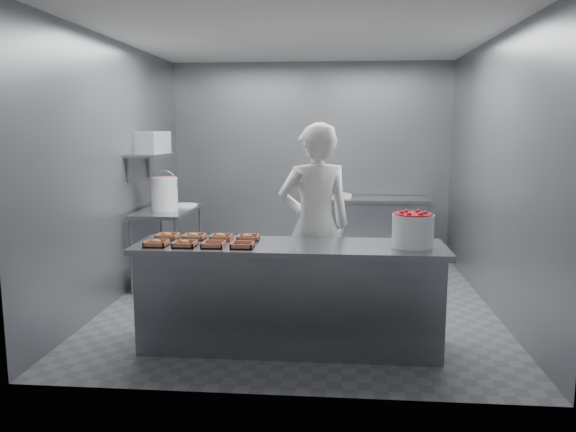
{
  "coord_description": "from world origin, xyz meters",
  "views": [
    {
      "loc": [
        0.39,
        -5.94,
        1.86
      ],
      "look_at": [
        -0.12,
        -0.2,
        0.96
      ],
      "focal_mm": 35.0,
      "sensor_mm": 36.0,
      "label": 1
    }
  ],
  "objects_px": {
    "back_counter": "(373,230)",
    "prep_table": "(168,234)",
    "service_counter": "(290,296)",
    "tray_5": "(194,236)",
    "tray_2": "(214,244)",
    "tray_3": "(242,245)",
    "worker": "(315,226)",
    "tray_4": "(167,236)",
    "tray_0": "(156,243)",
    "tray_6": "(221,237)",
    "appliance": "(152,142)",
    "strawberry_tub": "(413,229)",
    "glaze_bucket": "(164,193)",
    "tray_1": "(185,243)",
    "tray_7": "(248,237)"
  },
  "relations": [
    {
      "from": "back_counter",
      "to": "prep_table",
      "type": "bearing_deg",
      "value": -152.99
    },
    {
      "from": "service_counter",
      "to": "tray_5",
      "type": "distance_m",
      "value": 0.99
    },
    {
      "from": "tray_2",
      "to": "tray_5",
      "type": "height_order",
      "value": "tray_5"
    },
    {
      "from": "tray_5",
      "to": "tray_3",
      "type": "bearing_deg",
      "value": -32.76
    },
    {
      "from": "tray_3",
      "to": "worker",
      "type": "bearing_deg",
      "value": 53.39
    },
    {
      "from": "tray_4",
      "to": "tray_5",
      "type": "xyz_separation_m",
      "value": [
        0.24,
        0.0,
        0.0
      ]
    },
    {
      "from": "tray_0",
      "to": "tray_6",
      "type": "bearing_deg",
      "value": 32.93
    },
    {
      "from": "service_counter",
      "to": "tray_6",
      "type": "relative_size",
      "value": 13.88
    },
    {
      "from": "appliance",
      "to": "tray_4",
      "type": "bearing_deg",
      "value": -51.03
    },
    {
      "from": "service_counter",
      "to": "tray_2",
      "type": "distance_m",
      "value": 0.79
    },
    {
      "from": "service_counter",
      "to": "tray_3",
      "type": "bearing_deg",
      "value": -157.44
    },
    {
      "from": "tray_3",
      "to": "strawberry_tub",
      "type": "distance_m",
      "value": 1.4
    },
    {
      "from": "tray_0",
      "to": "tray_3",
      "type": "height_order",
      "value": "tray_0"
    },
    {
      "from": "tray_2",
      "to": "worker",
      "type": "height_order",
      "value": "worker"
    },
    {
      "from": "prep_table",
      "to": "tray_6",
      "type": "distance_m",
      "value": 2.1
    },
    {
      "from": "tray_4",
      "to": "glaze_bucket",
      "type": "distance_m",
      "value": 1.77
    },
    {
      "from": "appliance",
      "to": "back_counter",
      "type": "bearing_deg",
      "value": 42.35
    },
    {
      "from": "service_counter",
      "to": "prep_table",
      "type": "bearing_deg",
      "value": 130.24
    },
    {
      "from": "worker",
      "to": "glaze_bucket",
      "type": "height_order",
      "value": "worker"
    },
    {
      "from": "tray_6",
      "to": "glaze_bucket",
      "type": "bearing_deg",
      "value": 121.38
    },
    {
      "from": "back_counter",
      "to": "tray_5",
      "type": "relative_size",
      "value": 8.01
    },
    {
      "from": "prep_table",
      "to": "tray_4",
      "type": "height_order",
      "value": "tray_4"
    },
    {
      "from": "tray_1",
      "to": "tray_5",
      "type": "distance_m",
      "value": 0.31
    },
    {
      "from": "service_counter",
      "to": "tray_0",
      "type": "bearing_deg",
      "value": -171.94
    },
    {
      "from": "back_counter",
      "to": "tray_5",
      "type": "height_order",
      "value": "tray_5"
    },
    {
      "from": "tray_4",
      "to": "glaze_bucket",
      "type": "height_order",
      "value": "glaze_bucket"
    },
    {
      "from": "prep_table",
      "to": "tray_2",
      "type": "distance_m",
      "value": 2.37
    },
    {
      "from": "tray_0",
      "to": "worker",
      "type": "xyz_separation_m",
      "value": [
        1.28,
        0.76,
        0.03
      ]
    },
    {
      "from": "tray_2",
      "to": "tray_4",
      "type": "distance_m",
      "value": 0.57
    },
    {
      "from": "strawberry_tub",
      "to": "tray_3",
      "type": "bearing_deg",
      "value": -174.12
    },
    {
      "from": "strawberry_tub",
      "to": "prep_table",
      "type": "bearing_deg",
      "value": 143.6
    },
    {
      "from": "tray_2",
      "to": "tray_6",
      "type": "relative_size",
      "value": 1.0
    },
    {
      "from": "tray_3",
      "to": "tray_5",
      "type": "bearing_deg",
      "value": 147.24
    },
    {
      "from": "tray_5",
      "to": "tray_7",
      "type": "relative_size",
      "value": 1.0
    },
    {
      "from": "strawberry_tub",
      "to": "tray_6",
      "type": "bearing_deg",
      "value": 174.11
    },
    {
      "from": "glaze_bucket",
      "to": "worker",
      "type": "bearing_deg",
      "value": -33.99
    },
    {
      "from": "service_counter",
      "to": "tray_3",
      "type": "relative_size",
      "value": 13.88
    },
    {
      "from": "glaze_bucket",
      "to": "appliance",
      "type": "height_order",
      "value": "appliance"
    },
    {
      "from": "tray_5",
      "to": "glaze_bucket",
      "type": "bearing_deg",
      "value": 115.03
    },
    {
      "from": "tray_0",
      "to": "worker",
      "type": "height_order",
      "value": "worker"
    },
    {
      "from": "back_counter",
      "to": "tray_6",
      "type": "height_order",
      "value": "tray_6"
    },
    {
      "from": "tray_2",
      "to": "tray_6",
      "type": "height_order",
      "value": "tray_6"
    },
    {
      "from": "service_counter",
      "to": "glaze_bucket",
      "type": "height_order",
      "value": "glaze_bucket"
    },
    {
      "from": "back_counter",
      "to": "glaze_bucket",
      "type": "relative_size",
      "value": 3.16
    },
    {
      "from": "tray_7",
      "to": "worker",
      "type": "relative_size",
      "value": 0.1
    },
    {
      "from": "tray_2",
      "to": "appliance",
      "type": "distance_m",
      "value": 2.58
    },
    {
      "from": "prep_table",
      "to": "strawberry_tub",
      "type": "xyz_separation_m",
      "value": [
        2.66,
        -1.96,
        0.46
      ]
    },
    {
      "from": "service_counter",
      "to": "tray_7",
      "type": "distance_m",
      "value": 0.62
    },
    {
      "from": "tray_0",
      "to": "tray_6",
      "type": "relative_size",
      "value": 1.0
    },
    {
      "from": "tray_4",
      "to": "strawberry_tub",
      "type": "distance_m",
      "value": 2.12
    }
  ]
}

